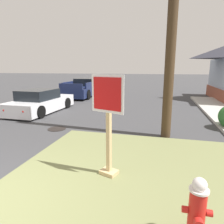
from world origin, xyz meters
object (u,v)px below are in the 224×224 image
at_px(fire_hydrant, 197,212).
at_px(manhole_cover, 57,129).
at_px(parked_sedan_white, 41,102).
at_px(stop_sign, 108,127).
at_px(pickup_truck_navy, 83,89).

bearing_deg(fire_hydrant, manhole_cover, 135.80).
xyz_separation_m(fire_hydrant, parked_sedan_white, (-6.92, 7.06, 0.02)).
bearing_deg(stop_sign, manhole_cover, 134.40).
distance_m(parked_sedan_white, pickup_truck_navy, 6.40).
bearing_deg(stop_sign, pickup_truck_navy, 114.19).
distance_m(fire_hydrant, parked_sedan_white, 9.89).
bearing_deg(parked_sedan_white, manhole_cover, -47.90).
xyz_separation_m(fire_hydrant, manhole_cover, (-4.49, 4.37, -0.51)).
height_order(fire_hydrant, stop_sign, stop_sign).
xyz_separation_m(fire_hydrant, stop_sign, (-1.58, 1.39, 0.64)).
xyz_separation_m(stop_sign, parked_sedan_white, (-5.35, 5.67, -0.62)).
bearing_deg(manhole_cover, pickup_truck_navy, 105.40).
bearing_deg(parked_sedan_white, pickup_truck_navy, 90.66).
xyz_separation_m(stop_sign, manhole_cover, (-2.92, 2.98, -1.15)).
height_order(stop_sign, pickup_truck_navy, stop_sign).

